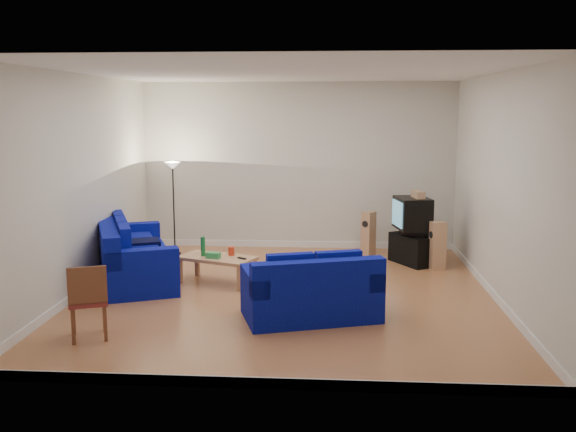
# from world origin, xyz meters

# --- Properties ---
(room) EXTENTS (6.01, 6.51, 3.21)m
(room) POSITION_xyz_m (0.00, 0.00, 1.54)
(room) COLOR brown
(room) RESTS_ON ground
(sofa_three_seat) EXTENTS (1.89, 2.64, 0.94)m
(sofa_three_seat) POSITION_xyz_m (-2.51, 0.61, 0.35)
(sofa_three_seat) COLOR #000562
(sofa_three_seat) RESTS_ON ground
(sofa_loveseat) EXTENTS (1.90, 1.41, 0.85)m
(sofa_loveseat) POSITION_xyz_m (0.41, -1.09, 0.32)
(sofa_loveseat) COLOR #000562
(sofa_loveseat) RESTS_ON ground
(coffee_table) EXTENTS (1.30, 0.97, 0.42)m
(coffee_table) POSITION_xyz_m (-1.12, 0.53, 0.37)
(coffee_table) COLOR tan
(coffee_table) RESTS_ON ground
(bottle) EXTENTS (0.09, 0.09, 0.30)m
(bottle) POSITION_xyz_m (-1.34, 0.57, 0.57)
(bottle) COLOR #197233
(bottle) RESTS_ON coffee_table
(tissue_box) EXTENTS (0.23, 0.16, 0.09)m
(tissue_box) POSITION_xyz_m (-1.16, 0.44, 0.47)
(tissue_box) COLOR green
(tissue_box) RESTS_ON coffee_table
(red_canister) EXTENTS (0.12, 0.12, 0.13)m
(red_canister) POSITION_xyz_m (-0.91, 0.64, 0.49)
(red_canister) COLOR red
(red_canister) RESTS_ON coffee_table
(remote) EXTENTS (0.15, 0.13, 0.02)m
(remote) POSITION_xyz_m (-0.71, 0.41, 0.43)
(remote) COLOR black
(remote) RESTS_ON coffee_table
(tv_stand) EXTENTS (0.83, 0.96, 0.52)m
(tv_stand) POSITION_xyz_m (2.09, 2.04, 0.26)
(tv_stand) COLOR black
(tv_stand) RESTS_ON ground
(av_receiver) EXTENTS (0.59, 0.57, 0.11)m
(av_receiver) POSITION_xyz_m (2.13, 2.01, 0.57)
(av_receiver) COLOR black
(av_receiver) RESTS_ON tv_stand
(television) EXTENTS (0.65, 0.80, 0.55)m
(television) POSITION_xyz_m (2.05, 2.04, 0.90)
(television) COLOR black
(television) RESTS_ON av_receiver
(centre_speaker) EXTENTS (0.21, 0.37, 0.12)m
(centre_speaker) POSITION_xyz_m (2.14, 1.99, 1.23)
(centre_speaker) COLOR tan
(centre_speaker) RESTS_ON television
(speaker_left) EXTENTS (0.29, 0.30, 0.81)m
(speaker_left) POSITION_xyz_m (1.34, 2.70, 0.41)
(speaker_left) COLOR tan
(speaker_left) RESTS_ON ground
(speaker_right) EXTENTS (0.29, 0.25, 0.82)m
(speaker_right) POSITION_xyz_m (2.45, 1.66, 0.41)
(speaker_right) COLOR tan
(speaker_right) RESTS_ON ground
(floor_lamp) EXTENTS (0.30, 0.30, 1.73)m
(floor_lamp) POSITION_xyz_m (-2.27, 2.48, 1.43)
(floor_lamp) COLOR black
(floor_lamp) RESTS_ON ground
(dining_chair) EXTENTS (0.57, 0.57, 0.91)m
(dining_chair) POSITION_xyz_m (-2.18, -2.03, 0.51)
(dining_chair) COLOR brown
(dining_chair) RESTS_ON ground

